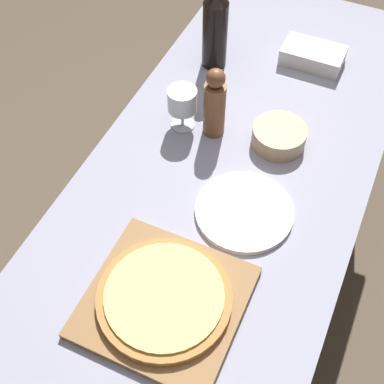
{
  "coord_description": "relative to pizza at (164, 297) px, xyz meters",
  "views": [
    {
      "loc": [
        0.28,
        -0.83,
        1.81
      ],
      "look_at": [
        -0.04,
        -0.14,
        0.81
      ],
      "focal_mm": 50.0,
      "sensor_mm": 36.0,
      "label": 1
    }
  ],
  "objects": [
    {
      "name": "small_bowl",
      "position": [
        0.07,
        0.55,
        -0.0
      ],
      "size": [
        0.14,
        0.14,
        0.05
      ],
      "color": "tan",
      "rests_on": "dining_table"
    },
    {
      "name": "dinner_plate",
      "position": [
        0.07,
        0.29,
        -0.02
      ],
      "size": [
        0.24,
        0.24,
        0.01
      ],
      "color": "white",
      "rests_on": "dining_table"
    },
    {
      "name": "cutting_board",
      "position": [
        0.0,
        0.0,
        -0.02
      ],
      "size": [
        0.33,
        0.32,
        0.02
      ],
      "color": "olive",
      "rests_on": "dining_table"
    },
    {
      "name": "food_container",
      "position": [
        0.06,
        0.91,
        -0.0
      ],
      "size": [
        0.18,
        0.11,
        0.05
      ],
      "color": "beige",
      "rests_on": "dining_table"
    },
    {
      "name": "pepper_mill",
      "position": [
        -0.1,
        0.52,
        0.07
      ],
      "size": [
        0.06,
        0.06,
        0.21
      ],
      "color": "brown",
      "rests_on": "dining_table"
    },
    {
      "name": "wine_glass",
      "position": [
        -0.19,
        0.5,
        0.06
      ],
      "size": [
        0.08,
        0.08,
        0.13
      ],
      "color": "silver",
      "rests_on": "dining_table"
    },
    {
      "name": "ground_plane",
      "position": [
        -0.02,
        0.39,
        -0.78
      ],
      "size": [
        12.0,
        12.0,
        0.0
      ],
      "primitive_type": "plane",
      "color": "brown"
    },
    {
      "name": "dining_table",
      "position": [
        -0.02,
        0.39,
        -0.13
      ],
      "size": [
        0.7,
        1.76,
        0.75
      ],
      "color": "#9393A8",
      "rests_on": "ground_plane"
    },
    {
      "name": "wine_bottle",
      "position": [
        -0.22,
        0.78,
        0.1
      ],
      "size": [
        0.07,
        0.07,
        0.31
      ],
      "color": "black",
      "rests_on": "dining_table"
    },
    {
      "name": "pizza",
      "position": [
        0.0,
        0.0,
        0.0
      ],
      "size": [
        0.29,
        0.29,
        0.02
      ],
      "color": "#BC7A3D",
      "rests_on": "cutting_board"
    }
  ]
}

